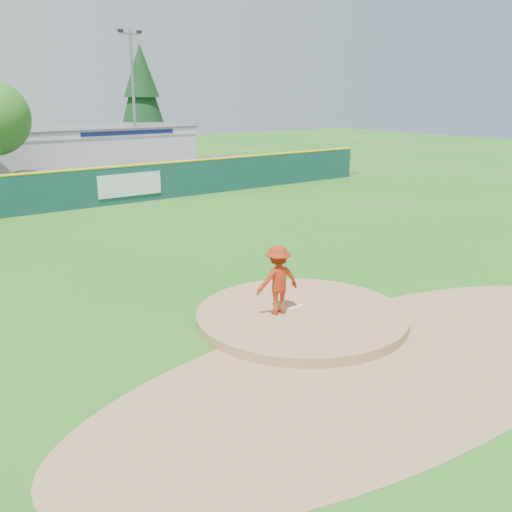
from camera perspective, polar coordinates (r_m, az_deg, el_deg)
ground at (r=15.09m, az=4.55°, el=-6.45°), size 120.00×120.00×0.00m
pitchers_mound at (r=15.09m, az=4.55°, el=-6.45°), size 5.50×5.50×0.50m
pitching_rubber at (r=15.20m, az=3.83°, el=-5.16°), size 0.60×0.15×0.04m
infield_dirt_arc at (r=13.19m, az=13.25°, el=-10.30°), size 15.40×15.40×0.01m
parking_lot at (r=39.01m, az=-22.55°, el=6.37°), size 44.00×16.00×0.02m
pitcher at (r=14.57m, az=2.20°, el=-2.40°), size 1.26×0.84×1.81m
van at (r=36.18m, az=-21.34°, el=6.95°), size 5.44×3.82×1.38m
pool_building_grp at (r=45.29m, az=-16.97°, el=10.20°), size 15.20×8.20×3.31m
fence_banners at (r=29.56m, az=-22.91°, el=5.53°), size 15.32×0.04×1.20m
outfield_fence at (r=30.28m, az=-18.43°, el=6.37°), size 40.00×0.14×2.07m
conifer_tree at (r=51.50m, az=-11.35°, el=15.53°), size 4.40×4.40×9.50m
light_pole_right at (r=43.47m, az=-12.15°, el=15.44°), size 1.75×0.25×10.00m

